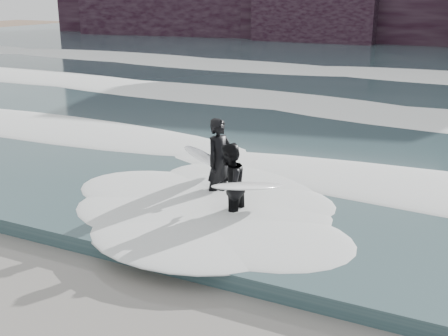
# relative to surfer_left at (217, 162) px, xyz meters

# --- Properties ---
(sea) EXTENTS (90.00, 52.00, 0.30)m
(sea) POSITION_rel_surfer_left_xyz_m (-1.07, 22.76, -0.79)
(sea) COLOR #314A4E
(sea) RESTS_ON ground
(foam_near) EXTENTS (60.00, 3.20, 0.20)m
(foam_near) POSITION_rel_surfer_left_xyz_m (-1.07, 2.76, -0.54)
(foam_near) COLOR white
(foam_near) RESTS_ON sea
(foam_mid) EXTENTS (60.00, 4.00, 0.24)m
(foam_mid) POSITION_rel_surfer_left_xyz_m (-1.07, 9.76, -0.52)
(foam_mid) COLOR white
(foam_mid) RESTS_ON sea
(foam_far) EXTENTS (60.00, 4.80, 0.30)m
(foam_far) POSITION_rel_surfer_left_xyz_m (-1.07, 18.76, -0.49)
(foam_far) COLOR white
(foam_far) RESTS_ON sea
(surfer_left) EXTENTS (1.07, 1.76, 1.88)m
(surfer_left) POSITION_rel_surfer_left_xyz_m (0.00, 0.00, 0.00)
(surfer_left) COLOR black
(surfer_left) RESTS_ON ground
(surfer_right) EXTENTS (1.32, 1.95, 1.67)m
(surfer_right) POSITION_rel_surfer_left_xyz_m (0.79, -0.98, -0.10)
(surfer_right) COLOR black
(surfer_right) RESTS_ON ground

